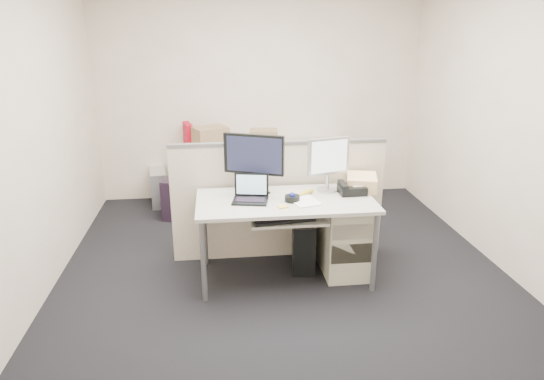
{
  "coord_description": "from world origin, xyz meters",
  "views": [
    {
      "loc": [
        -0.56,
        -3.81,
        2.13
      ],
      "look_at": [
        -0.1,
        0.15,
        0.77
      ],
      "focal_mm": 32.0,
      "sensor_mm": 36.0,
      "label": 1
    }
  ],
  "objects": [
    {
      "name": "floor",
      "position": [
        0.0,
        0.0,
        -0.01
      ],
      "size": [
        4.0,
        4.5,
        0.01
      ],
      "primitive_type": "cube",
      "color": "black",
      "rests_on": "ground"
    },
    {
      "name": "wall_back",
      "position": [
        0.0,
        2.25,
        1.35
      ],
      "size": [
        4.0,
        0.02,
        2.7
      ],
      "primitive_type": "cube",
      "color": "beige",
      "rests_on": "ground"
    },
    {
      "name": "wall_front",
      "position": [
        0.0,
        -2.25,
        1.35
      ],
      "size": [
        4.0,
        0.02,
        2.7
      ],
      "primitive_type": "cube",
      "color": "beige",
      "rests_on": "ground"
    },
    {
      "name": "wall_left",
      "position": [
        -2.0,
        0.0,
        1.35
      ],
      "size": [
        0.02,
        4.5,
        2.7
      ],
      "primitive_type": "cube",
      "color": "beige",
      "rests_on": "ground"
    },
    {
      "name": "wall_right",
      "position": [
        2.0,
        0.0,
        1.35
      ],
      "size": [
        0.02,
        4.5,
        2.7
      ],
      "primitive_type": "cube",
      "color": "beige",
      "rests_on": "ground"
    },
    {
      "name": "desk",
      "position": [
        0.0,
        0.0,
        0.66
      ],
      "size": [
        1.5,
        0.75,
        0.73
      ],
      "color": "beige",
      "rests_on": "floor"
    },
    {
      "name": "keyboard_tray",
      "position": [
        0.0,
        -0.18,
        0.62
      ],
      "size": [
        0.62,
        0.32,
        0.02
      ],
      "primitive_type": "cube",
      "color": "beige",
      "rests_on": "desk"
    },
    {
      "name": "drawer_pedestal",
      "position": [
        0.55,
        0.05,
        0.33
      ],
      "size": [
        0.4,
        0.55,
        0.65
      ],
      "primitive_type": "cube",
      "color": "beige",
      "rests_on": "floor"
    },
    {
      "name": "cubicle_partition",
      "position": [
        0.0,
        0.45,
        0.55
      ],
      "size": [
        2.0,
        0.06,
        1.1
      ],
      "primitive_type": "cube",
      "color": "beige",
      "rests_on": "floor"
    },
    {
      "name": "back_counter",
      "position": [
        0.0,
        1.93,
        0.36
      ],
      "size": [
        2.0,
        0.6,
        0.72
      ],
      "primitive_type": "cube",
      "color": "beige",
      "rests_on": "floor"
    },
    {
      "name": "monitor_main",
      "position": [
        -0.25,
        0.18,
        1.0
      ],
      "size": [
        0.57,
        0.39,
        0.53
      ],
      "primitive_type": "cube",
      "rotation": [
        0.0,
        0.0,
        -0.39
      ],
      "color": "black",
      "rests_on": "desk"
    },
    {
      "name": "monitor_small",
      "position": [
        0.4,
        0.18,
        0.97
      ],
      "size": [
        0.42,
        0.29,
        0.47
      ],
      "primitive_type": "cube",
      "rotation": [
        0.0,
        0.0,
        0.26
      ],
      "color": "#B7B7BC",
      "rests_on": "desk"
    },
    {
      "name": "laptop",
      "position": [
        -0.3,
        -0.02,
        0.84
      ],
      "size": [
        0.32,
        0.27,
        0.22
      ],
      "primitive_type": "cube",
      "rotation": [
        0.0,
        0.0,
        -0.19
      ],
      "color": "black",
      "rests_on": "desk"
    },
    {
      "name": "trackball",
      "position": [
        0.05,
        -0.05,
        0.75
      ],
      "size": [
        0.13,
        0.13,
        0.05
      ],
      "primitive_type": "cylinder",
      "rotation": [
        0.0,
        0.0,
        -0.05
      ],
      "color": "black",
      "rests_on": "desk"
    },
    {
      "name": "desk_phone",
      "position": [
        0.6,
        0.08,
        0.77
      ],
      "size": [
        0.23,
        0.19,
        0.07
      ],
      "primitive_type": "cube",
      "rotation": [
        0.0,
        0.0,
        0.01
      ],
      "color": "black",
      "rests_on": "desk"
    },
    {
      "name": "paper_stack",
      "position": [
        0.15,
        -0.08,
        0.74
      ],
      "size": [
        0.27,
        0.31,
        0.01
      ],
      "primitive_type": "cube",
      "rotation": [
        0.0,
        0.0,
        0.27
      ],
      "color": "white",
      "rests_on": "desk"
    },
    {
      "name": "sticky_pad",
      "position": [
        -0.05,
        -0.18,
        0.74
      ],
      "size": [
        0.09,
        0.09,
        0.01
      ],
      "primitive_type": "cube",
      "rotation": [
        0.0,
        0.0,
        0.22
      ],
      "color": "#F0BF4D",
      "rests_on": "desk"
    },
    {
      "name": "travel_mug",
      "position": [
        -0.21,
        0.22,
        0.82
      ],
      "size": [
        0.11,
        0.11,
        0.19
      ],
      "primitive_type": "cylinder",
      "rotation": [
        0.0,
        0.0,
        -0.21
      ],
      "color": "black",
      "rests_on": "desk"
    },
    {
      "name": "banana",
      "position": [
        0.2,
        0.1,
        0.75
      ],
      "size": [
        0.18,
        0.16,
        0.04
      ],
      "primitive_type": "ellipsoid",
      "rotation": [
        0.0,
        0.0,
        0.69
      ],
      "color": "yellow",
      "rests_on": "desk"
    },
    {
      "name": "cellphone",
      "position": [
        -0.15,
        0.2,
        0.74
      ],
      "size": [
        0.08,
        0.11,
        0.01
      ],
      "primitive_type": "cube",
      "rotation": [
        0.0,
        0.0,
        0.33
      ],
      "color": "black",
      "rests_on": "desk"
    },
    {
      "name": "manila_folders",
      "position": [
        0.72,
        0.2,
        0.79
      ],
      "size": [
        0.33,
        0.38,
        0.12
      ],
      "primitive_type": "cube",
      "rotation": [
        0.0,
        0.0,
        -0.26
      ],
      "color": "#E9C48C",
      "rests_on": "desk"
    },
    {
      "name": "keyboard",
      "position": [
        -0.05,
        -0.22,
        0.64
      ],
      "size": [
        0.52,
        0.25,
        0.03
      ],
      "primitive_type": "cube",
      "rotation": [
        0.0,
        0.0,
        0.15
      ],
      "color": "black",
      "rests_on": "keyboard_tray"
    },
    {
      "name": "pc_tower_desk",
      "position": [
        0.2,
        0.2,
        0.23
      ],
      "size": [
        0.26,
        0.51,
        0.46
      ],
      "primitive_type": "cube",
      "rotation": [
        0.0,
        0.0,
        -0.13
      ],
      "color": "black",
      "rests_on": "floor"
    },
    {
      "name": "pc_tower_spare_dark",
      "position": [
        -1.05,
        1.63,
        0.23
      ],
      "size": [
        0.33,
        0.54,
        0.47
      ],
      "primitive_type": "cube",
      "rotation": [
        0.0,
        0.0,
        -0.27
      ],
      "color": "black",
      "rests_on": "floor"
    },
    {
      "name": "pc_tower_spare_silver",
      "position": [
        -1.3,
        2.03,
        0.22
      ],
      "size": [
        0.25,
        0.49,
        0.43
      ],
      "primitive_type": "cube",
      "rotation": [
        0.0,
        0.0,
        0.14
      ],
      "color": "#B7B7BC",
      "rests_on": "floor"
    },
    {
      "name": "cardboard_box_left",
      "position": [
        -0.63,
        1.81,
        0.86
      ],
      "size": [
        0.46,
        0.41,
        0.28
      ],
      "primitive_type": "cube",
      "rotation": [
        0.0,
        0.0,
        0.42
      ],
      "color": "#8F6A49",
      "rests_on": "back_counter"
    },
    {
      "name": "cardboard_box_right",
      "position": [
        0.0,
        1.81,
        0.84
      ],
      "size": [
        0.35,
        0.29,
        0.24
      ],
      "primitive_type": "cube",
      "rotation": [
        0.0,
        0.0,
        -0.11
      ],
      "color": "#8F6A49",
      "rests_on": "back_counter"
    },
    {
      "name": "red_binder",
      "position": [
        -0.9,
        2.03,
        0.87
      ],
      "size": [
        0.14,
        0.32,
        0.29
      ],
      "primitive_type": "cube",
      "rotation": [
        0.0,
        0.0,
        0.22
      ],
      "color": "#AA041A",
      "rests_on": "back_counter"
    }
  ]
}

